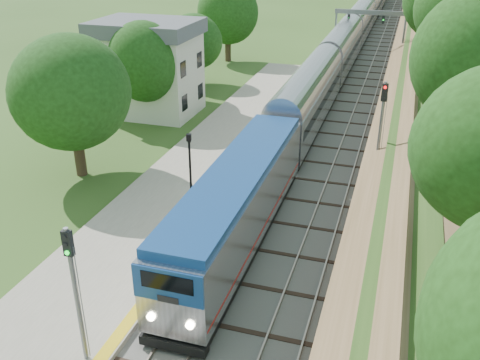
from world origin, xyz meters
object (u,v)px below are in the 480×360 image
(lamppost_far, at_px, (190,173))
(signal_farside, at_px, (381,123))
(station_building, at_px, (149,67))
(signal_platform, at_px, (74,282))
(train, at_px, (359,26))
(signal_gantry, at_px, (370,22))

(lamppost_far, bearing_deg, signal_farside, 32.58)
(station_building, xyz_separation_m, signal_farside, (20.20, -9.21, 0.10))
(lamppost_far, distance_m, signal_platform, 12.97)
(lamppost_far, bearing_deg, station_building, 123.08)
(train, bearing_deg, lamppost_far, -94.05)
(signal_farside, bearing_deg, signal_platform, -115.30)
(signal_gantry, bearing_deg, station_building, -123.38)
(lamppost_far, bearing_deg, train, 85.95)
(station_building, relative_size, signal_farside, 1.29)
(station_building, height_order, signal_platform, station_building)
(train, bearing_deg, station_building, -110.03)
(signal_gantry, bearing_deg, train, 100.45)
(station_building, distance_m, signal_gantry, 29.94)
(signal_platform, relative_size, signal_farside, 0.85)
(train, xyz_separation_m, signal_platform, (-2.90, -66.85, 1.72))
(train, distance_m, signal_farside, 48.04)
(train, relative_size, signal_platform, 23.47)
(signal_gantry, height_order, signal_platform, signal_gantry)
(signal_gantry, relative_size, signal_farside, 1.26)
(signal_gantry, bearing_deg, signal_farside, -83.78)
(station_building, distance_m, lamppost_far, 18.72)
(station_building, bearing_deg, lamppost_far, -56.92)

